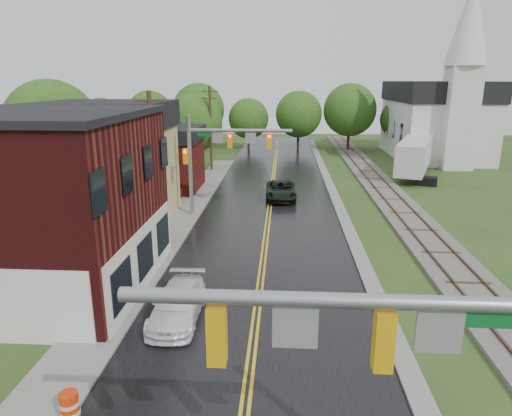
# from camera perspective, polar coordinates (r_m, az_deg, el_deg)

# --- Properties ---
(main_road) EXTENTS (10.00, 90.00, 0.02)m
(main_road) POSITION_cam_1_polar(r_m,az_deg,el_deg) (35.99, 1.74, 0.28)
(main_road) COLOR black
(main_road) RESTS_ON ground
(curb_right) EXTENTS (0.80, 70.00, 0.12)m
(curb_right) POSITION_cam_1_polar(r_m,az_deg,el_deg) (41.04, 9.53, 2.01)
(curb_right) COLOR gray
(curb_right) RESTS_ON ground
(sidewalk_left) EXTENTS (2.40, 50.00, 0.12)m
(sidewalk_left) POSITION_cam_1_polar(r_m,az_deg,el_deg) (32.01, -9.73, -1.93)
(sidewalk_left) COLOR gray
(sidewalk_left) RESTS_ON ground
(yellow_house) EXTENTS (8.00, 7.00, 6.40)m
(yellow_house) POSITION_cam_1_polar(r_m,az_deg,el_deg) (33.56, -17.62, 4.02)
(yellow_house) COLOR tan
(yellow_house) RESTS_ON ground
(darkred_building) EXTENTS (7.00, 6.00, 4.40)m
(darkred_building) POSITION_cam_1_polar(r_m,az_deg,el_deg) (41.84, -11.89, 5.23)
(darkred_building) COLOR #3F0F0C
(darkred_building) RESTS_ON ground
(church) EXTENTS (10.40, 18.40, 20.00)m
(church) POSITION_cam_1_polar(r_m,az_deg,el_deg) (61.52, 21.90, 11.14)
(church) COLOR silver
(church) RESTS_ON ground
(railroad) EXTENTS (3.20, 80.00, 0.30)m
(railroad) POSITION_cam_1_polar(r_m,az_deg,el_deg) (41.76, 15.82, 2.01)
(railroad) COLOR #59544C
(railroad) RESTS_ON ground
(traffic_signal_near) EXTENTS (7.34, 0.30, 7.20)m
(traffic_signal_near) POSITION_cam_1_polar(r_m,az_deg,el_deg) (8.47, 20.63, -18.51)
(traffic_signal_near) COLOR gray
(traffic_signal_near) RESTS_ON ground
(traffic_signal_far) EXTENTS (7.34, 0.43, 7.20)m
(traffic_signal_far) POSITION_cam_1_polar(r_m,az_deg,el_deg) (32.32, -4.58, 7.48)
(traffic_signal_far) COLOR gray
(traffic_signal_far) RESTS_ON ground
(utility_pole_b) EXTENTS (1.80, 0.28, 9.00)m
(utility_pole_b) POSITION_cam_1_polar(r_m,az_deg,el_deg) (28.22, -12.73, 5.42)
(utility_pole_b) COLOR #382616
(utility_pole_b) RESTS_ON ground
(utility_pole_c) EXTENTS (1.80, 0.28, 9.00)m
(utility_pole_c) POSITION_cam_1_polar(r_m,az_deg,el_deg) (49.54, -5.69, 10.03)
(utility_pole_c) COLOR #382616
(utility_pole_c) RESTS_ON ground
(tree_left_b) EXTENTS (7.60, 7.60, 9.69)m
(tree_left_b) POSITION_cam_1_polar(r_m,az_deg,el_deg) (41.34, -24.00, 9.03)
(tree_left_b) COLOR black
(tree_left_b) RESTS_ON ground
(tree_left_c) EXTENTS (6.00, 6.00, 7.65)m
(tree_left_c) POSITION_cam_1_polar(r_m,az_deg,el_deg) (47.26, -15.05, 9.05)
(tree_left_c) COLOR black
(tree_left_c) RESTS_ON ground
(tree_left_e) EXTENTS (6.40, 6.40, 8.16)m
(tree_left_e) POSITION_cam_1_polar(r_m,az_deg,el_deg) (51.75, -7.63, 10.32)
(tree_left_e) COLOR black
(tree_left_e) RESTS_ON ground
(suv_dark) EXTENTS (2.56, 5.32, 1.46)m
(suv_dark) POSITION_cam_1_polar(r_m,az_deg,el_deg) (37.91, 3.12, 2.21)
(suv_dark) COLOR black
(suv_dark) RESTS_ON ground
(pickup_white) EXTENTS (1.91, 4.62, 1.34)m
(pickup_white) POSITION_cam_1_polar(r_m,az_deg,el_deg) (19.48, -9.75, -11.77)
(pickup_white) COLOR white
(pickup_white) RESTS_ON ground
(semi_trailer) EXTENTS (6.56, 12.00, 3.76)m
(semi_trailer) POSITION_cam_1_polar(r_m,az_deg,el_deg) (49.62, 19.29, 6.36)
(semi_trailer) COLOR black
(semi_trailer) RESTS_ON ground
(construction_barrel) EXTENTS (0.60, 0.60, 0.97)m
(construction_barrel) POSITION_cam_1_polar(r_m,az_deg,el_deg) (15.33, -22.24, -22.09)
(construction_barrel) COLOR red
(construction_barrel) RESTS_ON ground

